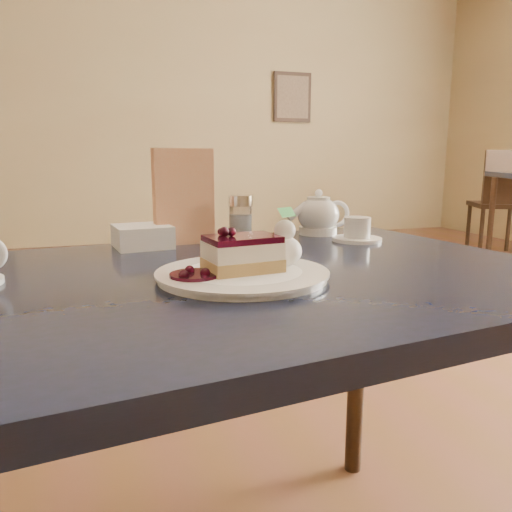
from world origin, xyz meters
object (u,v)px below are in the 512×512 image
object	(u,v)px
dessert_plate	(242,275)
tea_set	(326,219)
main_table	(232,315)
cheesecake_slice	(242,254)

from	to	relation	value
dessert_plate	tea_set	distance (m)	0.50
main_table	dessert_plate	world-z (taller)	dessert_plate
dessert_plate	tea_set	bearing A→B (deg)	48.60
dessert_plate	cheesecake_slice	bearing A→B (deg)	-26.57
main_table	cheesecake_slice	bearing A→B (deg)	-90.00
dessert_plate	tea_set	world-z (taller)	tea_set
cheesecake_slice	tea_set	size ratio (longest dim) A/B	0.53
dessert_plate	cheesecake_slice	size ratio (longest dim) A/B	2.17
cheesecake_slice	main_table	bearing A→B (deg)	90.00
main_table	tea_set	size ratio (longest dim) A/B	5.29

